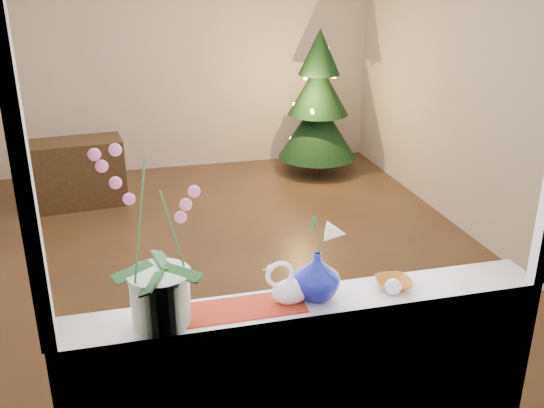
% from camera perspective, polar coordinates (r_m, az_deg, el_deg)
% --- Properties ---
extents(ground, '(5.00, 5.00, 0.00)m').
position_cam_1_polar(ground, '(5.19, -4.69, -4.73)').
color(ground, '#362316').
rests_on(ground, ground).
extents(wall_back, '(4.50, 0.10, 2.70)m').
position_cam_1_polar(wall_back, '(7.19, -8.57, 13.88)').
color(wall_back, beige).
rests_on(wall_back, ground).
extents(wall_front, '(4.50, 0.10, 2.70)m').
position_cam_1_polar(wall_front, '(2.41, 4.66, -1.73)').
color(wall_front, beige).
rests_on(wall_front, ground).
extents(wall_right, '(0.10, 5.00, 2.70)m').
position_cam_1_polar(wall_right, '(5.56, 18.78, 10.71)').
color(wall_right, beige).
rests_on(wall_right, ground).
extents(window_apron, '(2.20, 0.08, 0.88)m').
position_cam_1_polar(window_apron, '(2.93, 3.83, -17.98)').
color(window_apron, white).
rests_on(window_apron, ground).
extents(windowsill, '(2.20, 0.26, 0.04)m').
position_cam_1_polar(windowsill, '(2.73, 3.48, -9.36)').
color(windowsill, white).
rests_on(windowsill, window_apron).
extents(window_frame, '(2.22, 0.06, 1.60)m').
position_cam_1_polar(window_frame, '(2.32, 4.68, 6.50)').
color(window_frame, white).
rests_on(window_frame, windowsill).
extents(runner, '(0.70, 0.20, 0.01)m').
position_cam_1_polar(runner, '(2.64, -4.51, -9.98)').
color(runner, maroon).
rests_on(runner, windowsill).
extents(orchid_pot, '(0.33, 0.33, 0.77)m').
position_cam_1_polar(orchid_pot, '(2.42, -10.87, -3.18)').
color(orchid_pot, white).
rests_on(orchid_pot, windowsill).
extents(swan, '(0.25, 0.18, 0.20)m').
position_cam_1_polar(swan, '(2.65, 1.76, -7.42)').
color(swan, white).
rests_on(swan, windowsill).
extents(blue_vase, '(0.29, 0.29, 0.25)m').
position_cam_1_polar(blue_vase, '(2.68, 4.24, -6.42)').
color(blue_vase, '#070C6A').
rests_on(blue_vase, windowsill).
extents(lily, '(0.14, 0.08, 0.19)m').
position_cam_1_polar(lily, '(2.58, 4.37, -2.14)').
color(lily, beige).
rests_on(lily, blue_vase).
extents(paperweight, '(0.09, 0.09, 0.08)m').
position_cam_1_polar(paperweight, '(2.79, 11.32, -7.65)').
color(paperweight, silver).
rests_on(paperweight, windowsill).
extents(amber_dish, '(0.16, 0.16, 0.04)m').
position_cam_1_polar(amber_dish, '(2.86, 11.37, -7.41)').
color(amber_dish, '#A65E1C').
rests_on(amber_dish, windowsill).
extents(xmas_tree, '(1.17, 1.17, 1.65)m').
position_cam_1_polar(xmas_tree, '(7.00, 4.38, 9.46)').
color(xmas_tree, black).
rests_on(xmas_tree, ground).
extents(side_table, '(0.94, 0.54, 0.67)m').
position_cam_1_polar(side_table, '(6.42, -17.77, 2.81)').
color(side_table, black).
rests_on(side_table, ground).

